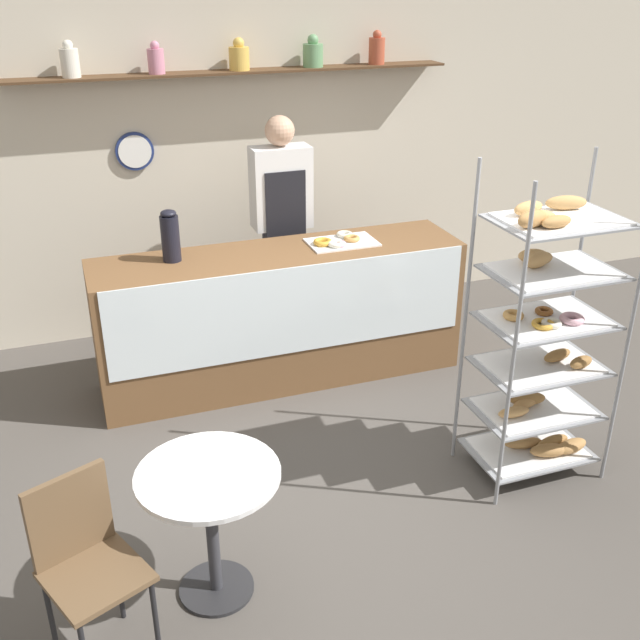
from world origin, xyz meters
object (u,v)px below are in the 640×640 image
object	(u,v)px
pastry_rack	(543,342)
cafe_chair	(84,552)
person_worker	(282,223)
donut_tray_counter	(339,241)
cafe_table	(210,504)
coffee_carafe	(170,236)

from	to	relation	value
pastry_rack	cafe_chair	distance (m)	2.64
person_worker	donut_tray_counter	xyz separation A→B (m)	(0.25, -0.57, 0.01)
pastry_rack	person_worker	bearing A→B (deg)	112.10
person_worker	donut_tray_counter	bearing A→B (deg)	-66.02
person_worker	donut_tray_counter	size ratio (longest dim) A/B	3.70
pastry_rack	cafe_table	world-z (taller)	pastry_rack
person_worker	cafe_chair	bearing A→B (deg)	-122.38
cafe_table	donut_tray_counter	size ratio (longest dim) A/B	1.45
pastry_rack	person_worker	xyz separation A→B (m)	(-0.88, 2.16, 0.13)
cafe_table	pastry_rack	bearing A→B (deg)	9.98
pastry_rack	donut_tray_counter	world-z (taller)	pastry_rack
donut_tray_counter	cafe_table	bearing A→B (deg)	-125.33
cafe_chair	donut_tray_counter	distance (m)	2.90
coffee_carafe	pastry_rack	bearing A→B (deg)	-42.62
pastry_rack	cafe_table	xyz separation A→B (m)	(-2.00, -0.35, -0.33)
cafe_table	coffee_carafe	bearing A→B (deg)	84.30
cafe_table	donut_tray_counter	world-z (taller)	donut_tray_counter
person_worker	cafe_table	world-z (taller)	person_worker
person_worker	donut_tray_counter	world-z (taller)	person_worker
pastry_rack	cafe_chair	xyz separation A→B (m)	(-2.57, -0.51, -0.31)
cafe_table	person_worker	bearing A→B (deg)	65.92
pastry_rack	donut_tray_counter	size ratio (longest dim) A/B	3.85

